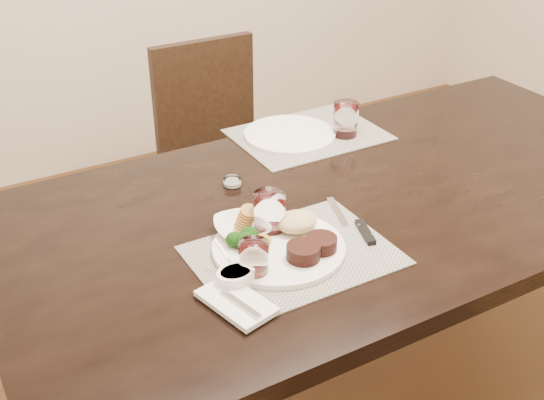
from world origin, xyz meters
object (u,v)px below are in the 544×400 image
far_plate (290,134)px  steak_knife (358,227)px  wine_glass_near (270,216)px  dinner_plate (285,243)px  chair_far (218,146)px  cracker_bowl (242,227)px

far_plate → steak_knife: bearing=-103.6°
steak_knife → wine_glass_near: wine_glass_near is taller
dinner_plate → wine_glass_near: bearing=86.2°
chair_far → cracker_bowl: 1.07m
chair_far → far_plate: bearing=-89.0°
steak_knife → wine_glass_near: size_ratio=2.26×
chair_far → wine_glass_near: size_ratio=8.31×
dinner_plate → far_plate: size_ratio=1.09×
steak_knife → far_plate: 0.57m
chair_far → far_plate: 0.59m
dinner_plate → steak_knife: (0.21, -0.01, -0.01)m
dinner_plate → far_plate: (0.34, 0.54, -0.01)m
dinner_plate → steak_knife: 0.21m
chair_far → dinner_plate: size_ratio=2.85×
chair_far → steak_knife: chair_far is taller
wine_glass_near → chair_far: bearing=71.8°
chair_far → far_plate: size_ratio=3.09×
dinner_plate → cracker_bowl: 0.12m
steak_knife → far_plate: (0.13, 0.55, 0.00)m
dinner_plate → steak_knife: bearing=-4.3°
chair_far → steak_knife: bearing=-96.6°
dinner_plate → steak_knife: dinner_plate is taller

